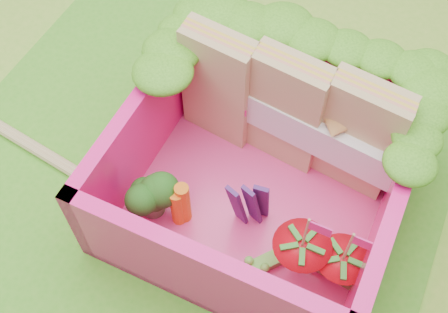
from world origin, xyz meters
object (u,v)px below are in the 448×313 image
sandwich_stack (288,111)px  chopsticks (1,127)px  bento_box (261,168)px  strawberry_left (299,257)px  strawberry_right (339,269)px  broccoli (150,191)px

sandwich_stack → chopsticks: (-1.47, -0.52, -0.35)m
bento_box → sandwich_stack: sandwich_stack is taller
sandwich_stack → strawberry_left: 0.71m
bento_box → strawberry_right: size_ratio=2.70×
broccoli → chopsticks: broccoli is taller
strawberry_right → chopsticks: size_ratio=0.20×
broccoli → chopsticks: 1.05m
bento_box → strawberry_right: bento_box is taller
strawberry_left → strawberry_right: strawberry_left is taller
bento_box → broccoli: size_ratio=4.19×
bento_box → strawberry_left: (0.32, -0.31, -0.09)m
broccoli → strawberry_left: strawberry_left is taller
sandwich_stack → chopsticks: sandwich_stack is taller
strawberry_left → chopsticks: (-1.79, 0.09, -0.16)m
broccoli → strawberry_right: size_ratio=0.64×
broccoli → strawberry_left: bearing=0.6°
bento_box → chopsticks: (-1.47, -0.22, -0.25)m
chopsticks → strawberry_right: bearing=-1.8°
chopsticks → strawberry_left: bearing=-2.7°
sandwich_stack → chopsticks: size_ratio=0.51×
bento_box → strawberry_left: strawberry_left is taller
broccoli → bento_box: bearing=35.5°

